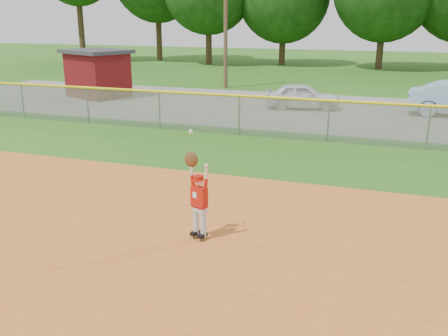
{
  "coord_description": "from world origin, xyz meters",
  "views": [
    {
      "loc": [
        2.21,
        -7.74,
        4.38
      ],
      "look_at": [
        -1.29,
        2.36,
        1.1
      ],
      "focal_mm": 40.0,
      "sensor_mm": 36.0,
      "label": 1
    }
  ],
  "objects": [
    {
      "name": "parking_strip",
      "position": [
        0.0,
        16.0,
        0.01
      ],
      "size": [
        44.0,
        10.0,
        0.03
      ],
      "primitive_type": "cube",
      "color": "slate",
      "rests_on": "ground"
    },
    {
      "name": "power_lines",
      "position": [
        1.0,
        22.0,
        4.68
      ],
      "size": [
        19.4,
        0.24,
        9.0
      ],
      "color": "#4C3823",
      "rests_on": "ground"
    },
    {
      "name": "utility_shed",
      "position": [
        -13.47,
        16.2,
        1.32
      ],
      "size": [
        4.24,
        3.83,
        2.59
      ],
      "color": "#500B0C",
      "rests_on": "ground"
    },
    {
      "name": "ground",
      "position": [
        0.0,
        0.0,
        0.0
      ],
      "size": [
        120.0,
        120.0,
        0.0
      ],
      "primitive_type": "plane",
      "color": "#245713",
      "rests_on": "ground"
    },
    {
      "name": "ballplayer",
      "position": [
        -1.32,
        0.87,
        0.96
      ],
      "size": [
        0.57,
        0.35,
        2.17
      ],
      "color": "silver",
      "rests_on": "ground"
    },
    {
      "name": "outfield_fence",
      "position": [
        0.0,
        10.0,
        0.88
      ],
      "size": [
        40.06,
        0.1,
        1.55
      ],
      "color": "gray",
      "rests_on": "ground"
    },
    {
      "name": "car_white_a",
      "position": [
        -2.08,
        16.23,
        0.64
      ],
      "size": [
        3.77,
        2.05,
        1.22
      ],
      "primitive_type": "imported",
      "rotation": [
        0.0,
        0.0,
        1.75
      ],
      "color": "silver",
      "rests_on": "parking_strip"
    }
  ]
}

